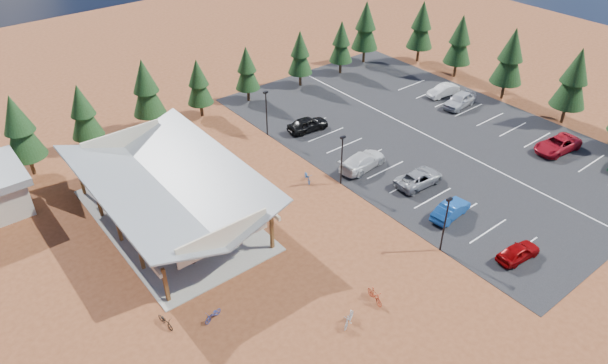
% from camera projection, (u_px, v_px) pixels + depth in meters
% --- Properties ---
extents(ground, '(140.00, 140.00, 0.00)m').
position_uv_depth(ground, '(313.00, 214.00, 47.42)').
color(ground, '#5F3019').
rests_on(ground, ground).
extents(asphalt_lot, '(27.00, 44.00, 0.04)m').
position_uv_depth(asphalt_lot, '(427.00, 136.00, 58.84)').
color(asphalt_lot, black).
rests_on(asphalt_lot, ground).
extents(concrete_pad, '(10.60, 18.60, 0.10)m').
position_uv_depth(concrete_pad, '(173.00, 219.00, 46.78)').
color(concrete_pad, gray).
rests_on(concrete_pad, ground).
extents(bike_pavilion, '(11.65, 19.40, 4.97)m').
position_uv_depth(bike_pavilion, '(166.00, 183.00, 44.64)').
color(bike_pavilion, brown).
rests_on(bike_pavilion, concrete_pad).
extents(lamp_post_0, '(0.50, 0.25, 5.14)m').
position_uv_depth(lamp_post_0, '(445.00, 221.00, 41.85)').
color(lamp_post_0, black).
rests_on(lamp_post_0, ground).
extents(lamp_post_1, '(0.50, 0.25, 5.14)m').
position_uv_depth(lamp_post_1, '(342.00, 157.00, 49.59)').
color(lamp_post_1, black).
rests_on(lamp_post_1, ground).
extents(lamp_post_2, '(0.50, 0.25, 5.14)m').
position_uv_depth(lamp_post_2, '(266.00, 110.00, 57.34)').
color(lamp_post_2, black).
rests_on(lamp_post_2, ground).
extents(trash_bin_0, '(0.60, 0.60, 0.90)m').
position_uv_depth(trash_bin_0, '(231.00, 205.00, 47.76)').
color(trash_bin_0, '#442918').
rests_on(trash_bin_0, ground).
extents(trash_bin_1, '(0.60, 0.60, 0.90)m').
position_uv_depth(trash_bin_1, '(265.00, 198.00, 48.66)').
color(trash_bin_1, '#442918').
rests_on(trash_bin_1, ground).
extents(pine_1, '(3.59, 3.59, 8.37)m').
position_uv_depth(pine_1, '(19.00, 127.00, 49.82)').
color(pine_1, '#382314').
rests_on(pine_1, ground).
extents(pine_2, '(3.20, 3.20, 7.44)m').
position_uv_depth(pine_2, '(83.00, 111.00, 53.71)').
color(pine_2, '#382314').
rests_on(pine_2, ground).
extents(pine_3, '(3.51, 3.51, 8.18)m').
position_uv_depth(pine_3, '(146.00, 88.00, 57.24)').
color(pine_3, '#382314').
rests_on(pine_3, ground).
extents(pine_4, '(2.96, 2.96, 6.89)m').
position_uv_depth(pine_4, '(198.00, 82.00, 60.35)').
color(pine_4, '#382314').
rests_on(pine_4, ground).
extents(pine_5, '(2.94, 2.94, 6.84)m').
position_uv_depth(pine_5, '(247.00, 68.00, 63.66)').
color(pine_5, '#382314').
rests_on(pine_5, ground).
extents(pine_6, '(3.08, 3.08, 7.19)m').
position_uv_depth(pine_6, '(300.00, 53.00, 67.21)').
color(pine_6, '#382314').
rests_on(pine_6, ground).
extents(pine_7, '(3.05, 3.05, 7.11)m').
position_uv_depth(pine_7, '(341.00, 42.00, 70.50)').
color(pine_7, '#382314').
rests_on(pine_7, ground).
extents(pine_8, '(3.66, 3.66, 8.52)m').
position_uv_depth(pine_8, '(366.00, 26.00, 73.16)').
color(pine_8, '#382314').
rests_on(pine_8, ground).
extents(pine_10, '(3.78, 3.78, 8.81)m').
position_uv_depth(pine_10, '(574.00, 78.00, 58.33)').
color(pine_10, '#382314').
rests_on(pine_10, ground).
extents(pine_11, '(3.79, 3.79, 8.82)m').
position_uv_depth(pine_11, '(511.00, 56.00, 63.54)').
color(pine_11, '#382314').
rests_on(pine_11, ground).
extents(pine_12, '(3.55, 3.55, 8.27)m').
position_uv_depth(pine_12, '(460.00, 40.00, 69.14)').
color(pine_12, '#382314').
rests_on(pine_12, ground).
extents(pine_13, '(3.62, 3.62, 8.42)m').
position_uv_depth(pine_13, '(422.00, 25.00, 73.58)').
color(pine_13, '#382314').
rests_on(pine_13, ground).
extents(bike_0, '(1.70, 0.77, 0.86)m').
position_uv_depth(bike_0, '(187.00, 262.00, 41.60)').
color(bike_0, black).
rests_on(bike_0, concrete_pad).
extents(bike_1, '(1.71, 0.67, 1.00)m').
position_uv_depth(bike_1, '(171.00, 239.00, 43.69)').
color(bike_1, gray).
rests_on(bike_1, concrete_pad).
extents(bike_2, '(1.94, 0.97, 0.97)m').
position_uv_depth(bike_2, '(148.00, 222.00, 45.55)').
color(bike_2, navy).
rests_on(bike_2, concrete_pad).
extents(bike_3, '(1.61, 0.64, 0.94)m').
position_uv_depth(bike_3, '(108.00, 192.00, 49.24)').
color(bike_3, maroon).
rests_on(bike_3, concrete_pad).
extents(bike_4, '(1.81, 0.69, 0.94)m').
position_uv_depth(bike_4, '(241.00, 233.00, 44.35)').
color(bike_4, black).
rests_on(bike_4, concrete_pad).
extents(bike_5, '(1.79, 0.58, 1.06)m').
position_uv_depth(bike_5, '(208.00, 228.00, 44.80)').
color(bike_5, '#92959A').
rests_on(bike_5, concrete_pad).
extents(bike_6, '(2.00, 0.98, 1.01)m').
position_uv_depth(bike_6, '(196.00, 198.00, 48.37)').
color(bike_6, navy).
rests_on(bike_6, concrete_pad).
extents(bike_7, '(1.90, 1.03, 1.10)m').
position_uv_depth(bike_7, '(178.00, 180.00, 50.63)').
color(bike_7, maroon).
rests_on(bike_7, concrete_pad).
extents(bike_8, '(0.80, 1.75, 0.89)m').
position_uv_depth(bike_8, '(165.00, 321.00, 36.90)').
color(bike_8, black).
rests_on(bike_8, ground).
extents(bike_10, '(1.62, 0.95, 0.80)m').
position_uv_depth(bike_10, '(213.00, 315.00, 37.39)').
color(bike_10, navy).
rests_on(bike_10, ground).
extents(bike_11, '(0.86, 1.88, 1.09)m').
position_uv_depth(bike_11, '(375.00, 296.00, 38.69)').
color(bike_11, '#9E2D16').
rests_on(bike_11, ground).
extents(bike_13, '(1.77, 1.22, 1.04)m').
position_uv_depth(bike_13, '(349.00, 319.00, 36.96)').
color(bike_13, '#919498').
rests_on(bike_13, ground).
extents(bike_14, '(1.25, 1.85, 0.92)m').
position_uv_depth(bike_14, '(307.00, 177.00, 51.41)').
color(bike_14, '#194A8B').
rests_on(bike_14, ground).
extents(bike_15, '(1.76, 1.26, 1.04)m').
position_uv_depth(bike_15, '(253.00, 222.00, 45.62)').
color(bike_15, maroon).
rests_on(bike_15, ground).
extents(bike_16, '(2.03, 1.16, 1.01)m').
position_uv_depth(bike_16, '(264.00, 195.00, 48.93)').
color(bike_16, black).
rests_on(bike_16, ground).
extents(car_0, '(4.03, 1.97, 1.33)m').
position_uv_depth(car_0, '(518.00, 252.00, 42.30)').
color(car_0, '#7F0304').
rests_on(car_0, asphalt_lot).
extents(car_1, '(4.45, 1.99, 1.42)m').
position_uv_depth(car_1, '(451.00, 210.00, 46.68)').
color(car_1, '#154A9D').
rests_on(car_1, asphalt_lot).
extents(car_2, '(5.10, 2.46, 1.40)m').
position_uv_depth(car_2, '(419.00, 178.00, 50.75)').
color(car_2, gray).
rests_on(car_2, asphalt_lot).
extents(car_3, '(5.70, 2.86, 1.59)m').
position_uv_depth(car_3, '(363.00, 161.00, 53.06)').
color(car_3, silver).
rests_on(car_3, asphalt_lot).
extents(car_4, '(4.83, 2.37, 1.58)m').
position_uv_depth(car_4, '(308.00, 124.00, 59.32)').
color(car_4, black).
rests_on(car_4, asphalt_lot).
extents(car_6, '(5.61, 3.04, 1.49)m').
position_uv_depth(car_6, '(558.00, 145.00, 55.75)').
color(car_6, maroon).
rests_on(car_6, asphalt_lot).
extents(car_8, '(5.10, 2.46, 1.68)m').
position_uv_depth(car_8, '(460.00, 100.00, 64.17)').
color(car_8, '#ADAFB6').
rests_on(car_8, asphalt_lot).
extents(car_9, '(4.38, 1.96, 1.40)m').
position_uv_depth(car_9, '(443.00, 91.00, 66.62)').
color(car_9, silver).
rests_on(car_9, asphalt_lot).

